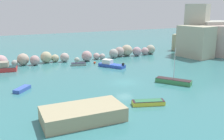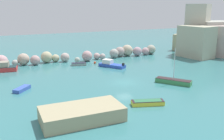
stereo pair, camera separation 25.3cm
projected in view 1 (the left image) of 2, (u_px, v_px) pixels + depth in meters
cove_water at (124, 82)px, 42.15m from camera, size 160.00×160.00×0.00m
cliff_headland_right at (204, 39)px, 67.17m from camera, size 16.51×18.93×12.64m
rock_breakwater at (84, 55)px, 59.04m from camera, size 39.74×4.65×2.77m
stone_dock at (83, 114)px, 28.07m from camera, size 8.93×4.70×1.57m
channel_buoy at (95, 63)px, 55.58m from camera, size 0.50×0.50×0.50m
moored_boat_0 at (173, 81)px, 41.47m from camera, size 4.52×5.42×5.82m
moored_boat_1 at (79, 64)px, 54.03m from camera, size 3.27×1.90×0.55m
moored_boat_2 at (2, 68)px, 49.10m from camera, size 5.84×3.29×1.85m
moored_boat_3 at (111, 64)px, 52.76m from camera, size 4.57×5.63×1.47m
moored_boat_4 at (148, 102)px, 32.63m from camera, size 4.31×2.46×0.60m
moored_boat_5 at (22, 89)px, 38.01m from camera, size 2.80×3.03×0.52m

